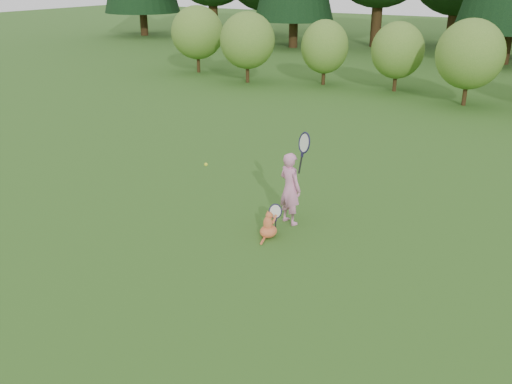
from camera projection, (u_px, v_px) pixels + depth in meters
The scene contains 5 objects.
ground at pixel (220, 245), 9.29m from camera, with size 100.00×100.00×0.00m, color #235016.
shrub_row at pixel (436, 58), 19.18m from camera, with size 28.00×3.00×2.80m, color #4A7C26, non-canonical shape.
child at pixel (291, 187), 9.86m from camera, with size 0.77×0.53×1.94m.
cat at pixel (269, 223), 9.52m from camera, with size 0.36×0.65×0.63m.
tennis_ball at pixel (206, 164), 9.77m from camera, with size 0.06×0.06×0.06m.
Camera 1 is at (4.77, -6.86, 4.20)m, focal length 40.00 mm.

